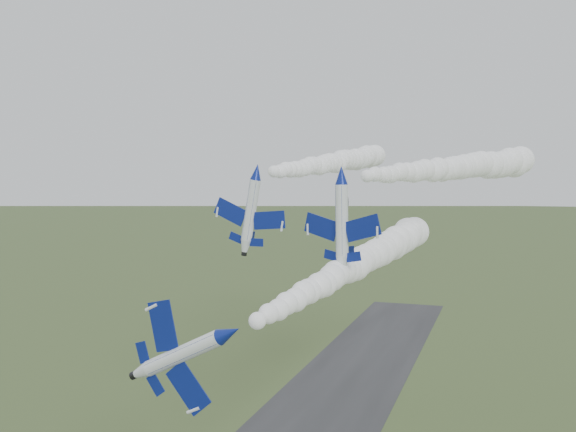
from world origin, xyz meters
name	(u,v)px	position (x,y,z in m)	size (l,w,h in m)	color
jet_lead	(229,333)	(7.99, -10.88, 29.98)	(5.49, 13.69, 10.17)	white
smoke_trail_jet_lead	(361,262)	(11.90, 27.70, 31.96)	(5.67, 71.11, 5.67)	white
jet_pair_left	(256,172)	(-1.12, 18.96, 45.12)	(10.87, 13.18, 3.58)	white
smoke_trail_jet_pair_left	(336,162)	(0.59, 56.41, 47.27)	(5.06, 68.33, 5.06)	white
jet_pair_right	(341,175)	(11.36, 17.52, 44.65)	(12.05, 13.84, 3.55)	white
smoke_trail_jet_pair_right	(458,167)	(24.07, 48.00, 46.01)	(5.53, 58.77, 5.53)	white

